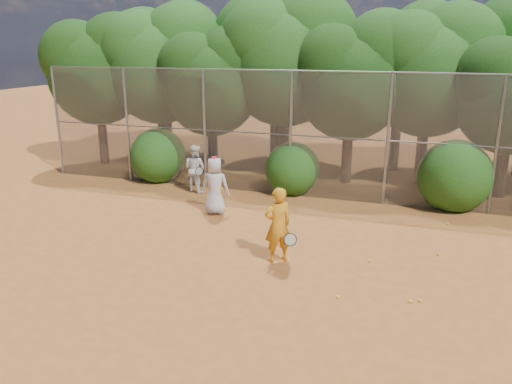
% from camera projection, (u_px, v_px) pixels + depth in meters
% --- Properties ---
extents(ground, '(80.00, 80.00, 0.00)m').
position_uv_depth(ground, '(263.00, 277.00, 10.70)').
color(ground, '#A35A24').
rests_on(ground, ground).
extents(fence_back, '(20.05, 0.09, 4.03)m').
position_uv_depth(fence_back, '(318.00, 135.00, 15.60)').
color(fence_back, gray).
rests_on(fence_back, ground).
extents(tree_0, '(4.38, 3.81, 6.00)m').
position_uv_depth(tree_0, '(98.00, 66.00, 19.74)').
color(tree_0, black).
rests_on(tree_0, ground).
extents(tree_1, '(4.64, 4.03, 6.35)m').
position_uv_depth(tree_1, '(161.00, 60.00, 19.37)').
color(tree_1, black).
rests_on(tree_1, ground).
extents(tree_2, '(3.99, 3.47, 5.47)m').
position_uv_depth(tree_2, '(213.00, 78.00, 18.14)').
color(tree_2, black).
rests_on(tree_2, ground).
extents(tree_3, '(4.89, 4.26, 6.70)m').
position_uv_depth(tree_3, '(287.00, 55.00, 18.06)').
color(tree_3, black).
rests_on(tree_3, ground).
extents(tree_4, '(4.19, 3.64, 5.73)m').
position_uv_depth(tree_4, '(353.00, 75.00, 16.93)').
color(tree_4, black).
rests_on(tree_4, ground).
extents(tree_5, '(4.51, 3.92, 6.17)m').
position_uv_depth(tree_5, '(431.00, 67.00, 16.82)').
color(tree_5, black).
rests_on(tree_5, ground).
extents(tree_9, '(4.83, 4.20, 6.62)m').
position_uv_depth(tree_9, '(166.00, 54.00, 21.72)').
color(tree_9, black).
rests_on(tree_9, ground).
extents(tree_10, '(5.15, 4.48, 7.06)m').
position_uv_depth(tree_10, '(278.00, 48.00, 20.30)').
color(tree_10, black).
rests_on(tree_10, ground).
extents(tree_11, '(4.64, 4.03, 6.35)m').
position_uv_depth(tree_11, '(403.00, 61.00, 18.54)').
color(tree_11, black).
rests_on(tree_11, ground).
extents(bush_0, '(2.00, 2.00, 2.00)m').
position_uv_depth(bush_0, '(158.00, 153.00, 17.96)').
color(bush_0, '#1B4A12').
rests_on(bush_0, ground).
extents(bush_1, '(1.80, 1.80, 1.80)m').
position_uv_depth(bush_1, '(292.00, 167.00, 16.47)').
color(bush_1, '#1B4A12').
rests_on(bush_1, ground).
extents(bush_2, '(2.20, 2.20, 2.20)m').
position_uv_depth(bush_2, '(455.00, 173.00, 14.89)').
color(bush_2, '#1B4A12').
rests_on(bush_2, ground).
extents(player_yellow, '(0.89, 0.74, 1.76)m').
position_uv_depth(player_yellow, '(278.00, 225.00, 11.24)').
color(player_yellow, orange).
rests_on(player_yellow, ground).
extents(player_teen, '(0.87, 0.61, 1.72)m').
position_uv_depth(player_teen, '(215.00, 186.00, 14.44)').
color(player_teen, silver).
rests_on(player_teen, ground).
extents(player_white, '(0.90, 0.77, 1.60)m').
position_uv_depth(player_white, '(195.00, 168.00, 16.63)').
color(player_white, white).
rests_on(player_white, ground).
extents(ball_0, '(0.07, 0.07, 0.07)m').
position_uv_depth(ball_0, '(370.00, 261.00, 11.41)').
color(ball_0, '#CEE128').
rests_on(ball_0, ground).
extents(ball_1, '(0.07, 0.07, 0.07)m').
position_uv_depth(ball_1, '(438.00, 254.00, 11.76)').
color(ball_1, '#CEE128').
rests_on(ball_1, ground).
extents(ball_2, '(0.07, 0.07, 0.07)m').
position_uv_depth(ball_2, '(410.00, 301.00, 9.63)').
color(ball_2, '#CEE128').
rests_on(ball_2, ground).
extents(ball_3, '(0.07, 0.07, 0.07)m').
position_uv_depth(ball_3, '(420.00, 301.00, 9.65)').
color(ball_3, '#CEE128').
rests_on(ball_3, ground).
extents(ball_4, '(0.07, 0.07, 0.07)m').
position_uv_depth(ball_4, '(338.00, 297.00, 9.80)').
color(ball_4, '#CEE128').
rests_on(ball_4, ground).
extents(ball_5, '(0.07, 0.07, 0.07)m').
position_uv_depth(ball_5, '(448.00, 224.00, 13.75)').
color(ball_5, '#CEE128').
rests_on(ball_5, ground).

